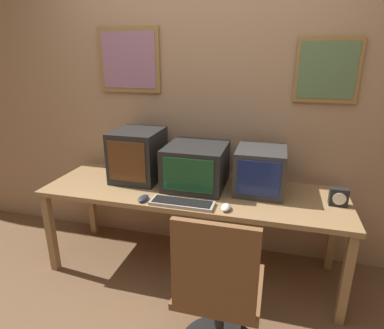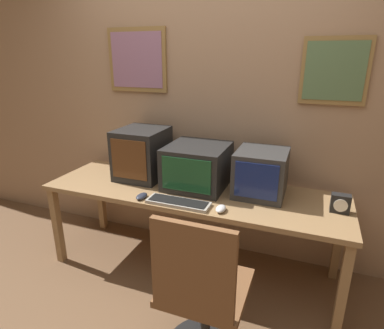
{
  "view_description": "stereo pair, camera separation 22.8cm",
  "coord_description": "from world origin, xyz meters",
  "px_view_note": "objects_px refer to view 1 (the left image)",
  "views": [
    {
      "loc": [
        0.58,
        -1.23,
        1.67
      ],
      "look_at": [
        0.0,
        0.92,
        0.91
      ],
      "focal_mm": 30.0,
      "sensor_mm": 36.0,
      "label": 1
    },
    {
      "loc": [
        0.8,
        -1.16,
        1.67
      ],
      "look_at": [
        0.0,
        0.92,
        0.91
      ],
      "focal_mm": 30.0,
      "sensor_mm": 36.0,
      "label": 2
    }
  ],
  "objects_px": {
    "monitor_left": "(138,155)",
    "mouse_far_corner": "(143,198)",
    "desk_clock": "(339,197)",
    "monitor_center": "(196,166)",
    "office_chair": "(218,301)",
    "keyboard_main": "(181,203)",
    "mouse_near_keyboard": "(226,207)",
    "monitor_right": "(260,170)"
  },
  "relations": [
    {
      "from": "office_chair",
      "to": "monitor_left",
      "type": "bearing_deg",
      "value": 133.27
    },
    {
      "from": "monitor_left",
      "to": "monitor_right",
      "type": "bearing_deg",
      "value": -0.03
    },
    {
      "from": "monitor_left",
      "to": "mouse_far_corner",
      "type": "relative_size",
      "value": 3.64
    },
    {
      "from": "mouse_near_keyboard",
      "to": "monitor_left",
      "type": "bearing_deg",
      "value": 154.47
    },
    {
      "from": "desk_clock",
      "to": "office_chair",
      "type": "bearing_deg",
      "value": -130.6
    },
    {
      "from": "keyboard_main",
      "to": "mouse_far_corner",
      "type": "bearing_deg",
      "value": -178.86
    },
    {
      "from": "monitor_center",
      "to": "monitor_right",
      "type": "height_order",
      "value": "monitor_right"
    },
    {
      "from": "mouse_near_keyboard",
      "to": "office_chair",
      "type": "height_order",
      "value": "office_chair"
    },
    {
      "from": "monitor_right",
      "to": "monitor_left",
      "type": "bearing_deg",
      "value": 179.97
    },
    {
      "from": "office_chair",
      "to": "keyboard_main",
      "type": "bearing_deg",
      "value": 125.07
    },
    {
      "from": "monitor_left",
      "to": "desk_clock",
      "type": "relative_size",
      "value": 3.39
    },
    {
      "from": "desk_clock",
      "to": "office_chair",
      "type": "xyz_separation_m",
      "value": [
        -0.67,
        -0.78,
        -0.35
      ]
    },
    {
      "from": "mouse_far_corner",
      "to": "keyboard_main",
      "type": "bearing_deg",
      "value": 1.14
    },
    {
      "from": "mouse_near_keyboard",
      "to": "keyboard_main",
      "type": "bearing_deg",
      "value": -179.32
    },
    {
      "from": "monitor_center",
      "to": "office_chair",
      "type": "distance_m",
      "value": 1.04
    },
    {
      "from": "monitor_right",
      "to": "desk_clock",
      "type": "relative_size",
      "value": 3.18
    },
    {
      "from": "monitor_center",
      "to": "mouse_near_keyboard",
      "type": "xyz_separation_m",
      "value": [
        0.29,
        -0.36,
        -0.14
      ]
    },
    {
      "from": "desk_clock",
      "to": "keyboard_main",
      "type": "bearing_deg",
      "value": -165.29
    },
    {
      "from": "desk_clock",
      "to": "monitor_center",
      "type": "bearing_deg",
      "value": 174.94
    },
    {
      "from": "desk_clock",
      "to": "office_chair",
      "type": "distance_m",
      "value": 1.08
    },
    {
      "from": "mouse_near_keyboard",
      "to": "office_chair",
      "type": "relative_size",
      "value": 0.11
    },
    {
      "from": "keyboard_main",
      "to": "mouse_near_keyboard",
      "type": "height_order",
      "value": "mouse_near_keyboard"
    },
    {
      "from": "monitor_left",
      "to": "desk_clock",
      "type": "height_order",
      "value": "monitor_left"
    },
    {
      "from": "keyboard_main",
      "to": "desk_clock",
      "type": "relative_size",
      "value": 3.58
    },
    {
      "from": "keyboard_main",
      "to": "mouse_near_keyboard",
      "type": "distance_m",
      "value": 0.31
    },
    {
      "from": "monitor_center",
      "to": "keyboard_main",
      "type": "distance_m",
      "value": 0.39
    },
    {
      "from": "monitor_right",
      "to": "keyboard_main",
      "type": "height_order",
      "value": "monitor_right"
    },
    {
      "from": "monitor_center",
      "to": "office_chair",
      "type": "xyz_separation_m",
      "value": [
        0.35,
        -0.87,
        -0.45
      ]
    },
    {
      "from": "mouse_far_corner",
      "to": "office_chair",
      "type": "distance_m",
      "value": 0.87
    },
    {
      "from": "mouse_near_keyboard",
      "to": "monitor_center",
      "type": "bearing_deg",
      "value": 129.56
    },
    {
      "from": "monitor_left",
      "to": "keyboard_main",
      "type": "xyz_separation_m",
      "value": [
        0.48,
        -0.38,
        -0.19
      ]
    },
    {
      "from": "keyboard_main",
      "to": "mouse_far_corner",
      "type": "xyz_separation_m",
      "value": [
        -0.28,
        -0.01,
        0.0
      ]
    },
    {
      "from": "mouse_far_corner",
      "to": "monitor_left",
      "type": "bearing_deg",
      "value": 117.66
    },
    {
      "from": "office_chair",
      "to": "desk_clock",
      "type": "bearing_deg",
      "value": 49.4
    },
    {
      "from": "monitor_center",
      "to": "keyboard_main",
      "type": "height_order",
      "value": "monitor_center"
    },
    {
      "from": "mouse_far_corner",
      "to": "office_chair",
      "type": "bearing_deg",
      "value": -38.49
    },
    {
      "from": "keyboard_main",
      "to": "desk_clock",
      "type": "xyz_separation_m",
      "value": [
        1.03,
        0.27,
        0.05
      ]
    },
    {
      "from": "monitor_center",
      "to": "desk_clock",
      "type": "distance_m",
      "value": 1.03
    },
    {
      "from": "monitor_left",
      "to": "monitor_right",
      "type": "distance_m",
      "value": 0.97
    },
    {
      "from": "keyboard_main",
      "to": "office_chair",
      "type": "xyz_separation_m",
      "value": [
        0.36,
        -0.51,
        -0.3
      ]
    },
    {
      "from": "monitor_right",
      "to": "keyboard_main",
      "type": "bearing_deg",
      "value": -142.59
    },
    {
      "from": "monitor_left",
      "to": "desk_clock",
      "type": "bearing_deg",
      "value": -4.1
    }
  ]
}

